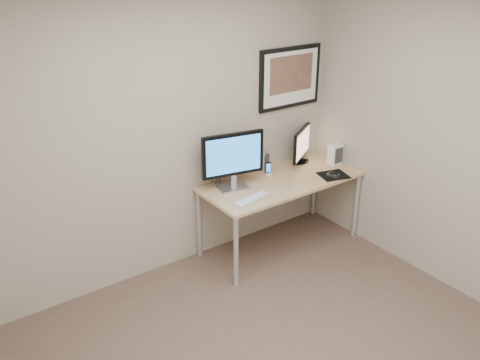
{
  "coord_description": "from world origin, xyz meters",
  "views": [
    {
      "loc": [
        -1.94,
        -2.06,
        2.75
      ],
      "look_at": [
        0.33,
        1.1,
        1.0
      ],
      "focal_mm": 38.0,
      "sensor_mm": 36.0,
      "label": 1
    }
  ],
  "objects_px": {
    "desk": "(281,186)",
    "fan_unit": "(335,154)",
    "speaker_left": "(217,174)",
    "keyboard": "(252,199)",
    "phone_dock": "(268,168)",
    "speaker_right": "(264,161)",
    "framed_art": "(290,77)",
    "monitor_tv": "(302,145)",
    "monitor_large": "(233,158)"
  },
  "relations": [
    {
      "from": "framed_art",
      "to": "speaker_right",
      "type": "relative_size",
      "value": 3.72
    },
    {
      "from": "speaker_left",
      "to": "keyboard",
      "type": "height_order",
      "value": "speaker_left"
    },
    {
      "from": "speaker_right",
      "to": "phone_dock",
      "type": "bearing_deg",
      "value": -118.39
    },
    {
      "from": "speaker_left",
      "to": "phone_dock",
      "type": "height_order",
      "value": "speaker_left"
    },
    {
      "from": "keyboard",
      "to": "fan_unit",
      "type": "height_order",
      "value": "fan_unit"
    },
    {
      "from": "monitor_tv",
      "to": "fan_unit",
      "type": "relative_size",
      "value": 2.04
    },
    {
      "from": "speaker_left",
      "to": "monitor_tv",
      "type": "bearing_deg",
      "value": 12.15
    },
    {
      "from": "framed_art",
      "to": "keyboard",
      "type": "distance_m",
      "value": 1.32
    },
    {
      "from": "speaker_left",
      "to": "desk",
      "type": "bearing_deg",
      "value": -11.77
    },
    {
      "from": "speaker_left",
      "to": "speaker_right",
      "type": "distance_m",
      "value": 0.55
    },
    {
      "from": "monitor_tv",
      "to": "speaker_left",
      "type": "relative_size",
      "value": 2.38
    },
    {
      "from": "framed_art",
      "to": "speaker_right",
      "type": "height_order",
      "value": "framed_art"
    },
    {
      "from": "framed_art",
      "to": "speaker_right",
      "type": "bearing_deg",
      "value": -172.29
    },
    {
      "from": "speaker_left",
      "to": "fan_unit",
      "type": "relative_size",
      "value": 0.86
    },
    {
      "from": "monitor_large",
      "to": "keyboard",
      "type": "distance_m",
      "value": 0.41
    },
    {
      "from": "speaker_right",
      "to": "phone_dock",
      "type": "xyz_separation_m",
      "value": [
        -0.02,
        -0.1,
        -0.04
      ]
    },
    {
      "from": "phone_dock",
      "to": "keyboard",
      "type": "xyz_separation_m",
      "value": [
        -0.47,
        -0.36,
        -0.06
      ]
    },
    {
      "from": "speaker_right",
      "to": "keyboard",
      "type": "xyz_separation_m",
      "value": [
        -0.5,
        -0.46,
        -0.09
      ]
    },
    {
      "from": "speaker_left",
      "to": "phone_dock",
      "type": "xyz_separation_m",
      "value": [
        0.53,
        -0.12,
        -0.02
      ]
    },
    {
      "from": "framed_art",
      "to": "speaker_right",
      "type": "xyz_separation_m",
      "value": [
        -0.35,
        -0.05,
        -0.79
      ]
    },
    {
      "from": "desk",
      "to": "fan_unit",
      "type": "xyz_separation_m",
      "value": [
        0.72,
        -0.0,
        0.17
      ]
    },
    {
      "from": "desk",
      "to": "framed_art",
      "type": "xyz_separation_m",
      "value": [
        0.35,
        0.33,
        0.96
      ]
    },
    {
      "from": "speaker_left",
      "to": "phone_dock",
      "type": "bearing_deg",
      "value": 4.31
    },
    {
      "from": "framed_art",
      "to": "keyboard",
      "type": "height_order",
      "value": "framed_art"
    },
    {
      "from": "keyboard",
      "to": "framed_art",
      "type": "bearing_deg",
      "value": 21.04
    },
    {
      "from": "framed_art",
      "to": "monitor_large",
      "type": "xyz_separation_m",
      "value": [
        -0.84,
        -0.22,
        -0.59
      ]
    },
    {
      "from": "monitor_large",
      "to": "keyboard",
      "type": "bearing_deg",
      "value": -78.77
    },
    {
      "from": "desk",
      "to": "monitor_large",
      "type": "distance_m",
      "value": 0.62
    },
    {
      "from": "desk",
      "to": "keyboard",
      "type": "bearing_deg",
      "value": -160.17
    },
    {
      "from": "monitor_tv",
      "to": "fan_unit",
      "type": "xyz_separation_m",
      "value": [
        0.28,
        -0.22,
        -0.1
      ]
    },
    {
      "from": "framed_art",
      "to": "keyboard",
      "type": "xyz_separation_m",
      "value": [
        -0.84,
        -0.51,
        -0.88
      ]
    },
    {
      "from": "phone_dock",
      "to": "fan_unit",
      "type": "relative_size",
      "value": 0.62
    },
    {
      "from": "monitor_large",
      "to": "speaker_right",
      "type": "distance_m",
      "value": 0.56
    },
    {
      "from": "speaker_left",
      "to": "keyboard",
      "type": "distance_m",
      "value": 0.49
    },
    {
      "from": "monitor_tv",
      "to": "keyboard",
      "type": "xyz_separation_m",
      "value": [
        -0.94,
        -0.39,
        -0.19
      ]
    },
    {
      "from": "framed_art",
      "to": "speaker_left",
      "type": "bearing_deg",
      "value": -178.26
    },
    {
      "from": "speaker_left",
      "to": "fan_unit",
      "type": "height_order",
      "value": "fan_unit"
    },
    {
      "from": "speaker_left",
      "to": "keyboard",
      "type": "relative_size",
      "value": 0.45
    },
    {
      "from": "fan_unit",
      "to": "framed_art",
      "type": "bearing_deg",
      "value": 138.54
    },
    {
      "from": "fan_unit",
      "to": "keyboard",
      "type": "bearing_deg",
      "value": -171.39
    },
    {
      "from": "desk",
      "to": "speaker_right",
      "type": "relative_size",
      "value": 7.94
    },
    {
      "from": "framed_art",
      "to": "keyboard",
      "type": "relative_size",
      "value": 1.91
    },
    {
      "from": "speaker_left",
      "to": "monitor_large",
      "type": "bearing_deg",
      "value": -56.14
    },
    {
      "from": "speaker_right",
      "to": "fan_unit",
      "type": "distance_m",
      "value": 0.77
    },
    {
      "from": "speaker_right",
      "to": "fan_unit",
      "type": "xyz_separation_m",
      "value": [
        0.72,
        -0.29,
        0.0
      ]
    },
    {
      "from": "fan_unit",
      "to": "speaker_right",
      "type": "bearing_deg",
      "value": 158.66
    },
    {
      "from": "monitor_large",
      "to": "speaker_left",
      "type": "height_order",
      "value": "monitor_large"
    },
    {
      "from": "desk",
      "to": "speaker_left",
      "type": "height_order",
      "value": "speaker_left"
    },
    {
      "from": "monitor_tv",
      "to": "speaker_right",
      "type": "height_order",
      "value": "monitor_tv"
    },
    {
      "from": "phone_dock",
      "to": "fan_unit",
      "type": "bearing_deg",
      "value": 3.25
    }
  ]
}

